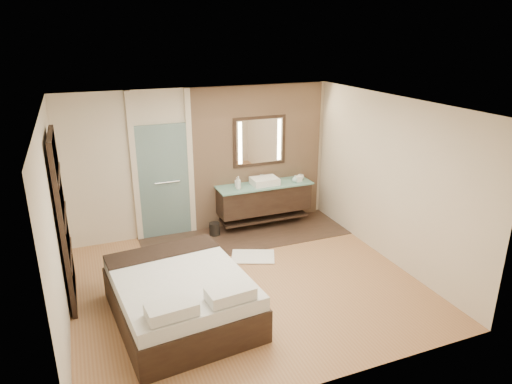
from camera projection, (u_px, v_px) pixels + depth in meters
name	position (u px, v px, depth m)	size (l,w,h in m)	color
floor	(246.00, 284.00, 6.93)	(5.00, 5.00, 0.00)	#A16943
tile_strip	(246.00, 236.00, 8.54)	(3.80, 1.30, 0.01)	#32251B
stone_wall	(259.00, 156.00, 8.80)	(2.60, 0.08, 2.70)	tan
vanity	(264.00, 198.00, 8.80)	(1.85, 0.55, 0.88)	black
mirror_unit	(260.00, 141.00, 8.65)	(1.06, 0.04, 0.96)	black
frosted_door	(164.00, 177.00, 8.21)	(1.10, 0.12, 2.70)	#9DC7C5
shoji_partition	(63.00, 219.00, 6.20)	(0.06, 1.20, 2.40)	black
bed	(181.00, 296.00, 6.01)	(1.83, 2.19, 0.79)	black
bath_mat	(253.00, 257.00, 7.72)	(0.72, 0.50, 0.02)	white
waste_bin	(215.00, 229.00, 8.53)	(0.20, 0.20, 0.25)	black
tissue_box	(298.00, 179.00, 8.85)	(0.12, 0.12, 0.10)	white
soap_bottle_a	(238.00, 183.00, 8.40)	(0.09, 0.09, 0.24)	silver
soap_bottle_b	(237.00, 182.00, 8.54)	(0.08, 0.08, 0.18)	#B2B2B2
soap_bottle_c	(295.00, 179.00, 8.80)	(0.10, 0.10, 0.13)	#A9D4D0
cup	(301.00, 177.00, 8.95)	(0.12, 0.12, 0.10)	white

